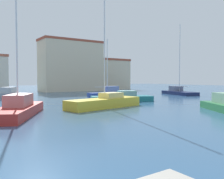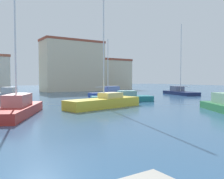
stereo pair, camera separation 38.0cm
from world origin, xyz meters
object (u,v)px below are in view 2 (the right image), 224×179
Objects in this scene: sailboat_red_inner_mooring at (17,108)px; sailboat_yellow_center_channel at (104,102)px; sailboat_navy_far_right at (180,92)px; motorboat_grey_far_left at (5,95)px; sailboat_blue_mid_harbor at (109,93)px; motorboat_teal_near_pier at (123,98)px.

sailboat_yellow_center_channel is at bearing 4.68° from sailboat_red_inner_mooring.
sailboat_navy_far_right is (21.35, 9.03, -0.05)m from sailboat_yellow_center_channel.
sailboat_yellow_center_channel is 1.97× the size of motorboat_grey_far_left.
sailboat_red_inner_mooring is at bearing -142.60° from sailboat_blue_mid_harbor.
sailboat_blue_mid_harbor is at bearing 55.46° from sailboat_yellow_center_channel.
sailboat_navy_far_right is at bearing 16.68° from motorboat_teal_near_pier.
sailboat_blue_mid_harbor is (8.22, 11.94, 0.02)m from sailboat_yellow_center_channel.
sailboat_red_inner_mooring is 2.07× the size of motorboat_grey_far_left.
motorboat_grey_far_left is (-27.76, 6.66, 0.05)m from sailboat_navy_far_right.
sailboat_navy_far_right is at bearing -13.50° from motorboat_grey_far_left.
motorboat_teal_near_pier is at bearing 19.84° from sailboat_red_inner_mooring.
sailboat_blue_mid_harbor is 1.46× the size of motorboat_grey_far_left.
motorboat_teal_near_pier is at bearing 38.56° from sailboat_yellow_center_channel.
motorboat_teal_near_pier is 0.64× the size of sailboat_navy_far_right.
sailboat_red_inner_mooring is 1.03× the size of sailboat_navy_far_right.
sailboat_yellow_center_channel reaches higher than motorboat_teal_near_pier.
sailboat_red_inner_mooring is 16.48m from motorboat_grey_far_left.
sailboat_yellow_center_channel is 14.50m from sailboat_blue_mid_harbor.
sailboat_yellow_center_channel reaches higher than sailboat_blue_mid_harbor.
sailboat_yellow_center_channel is 6.78m from motorboat_teal_near_pier.
sailboat_yellow_center_channel is 8.32m from sailboat_red_inner_mooring.
sailboat_blue_mid_harbor is (16.51, 12.62, -0.02)m from sailboat_red_inner_mooring.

